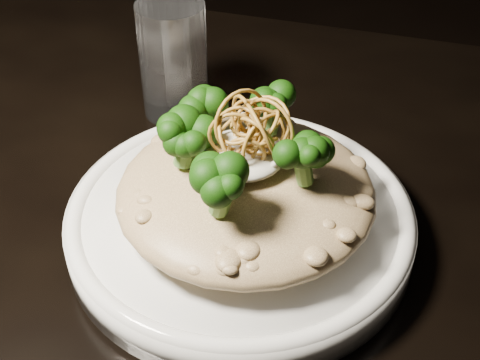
# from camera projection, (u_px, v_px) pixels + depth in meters

# --- Properties ---
(table) EXTENTS (1.10, 0.80, 0.75)m
(table) POSITION_uv_depth(u_px,v_px,m) (138.00, 319.00, 0.55)
(table) COLOR black
(table) RESTS_ON ground
(plate) EXTENTS (0.26, 0.26, 0.03)m
(plate) POSITION_uv_depth(u_px,v_px,m) (240.00, 223.00, 0.50)
(plate) COLOR white
(plate) RESTS_ON table
(risotto) EXTENTS (0.19, 0.19, 0.04)m
(risotto) POSITION_uv_depth(u_px,v_px,m) (246.00, 192.00, 0.48)
(risotto) COLOR brown
(risotto) RESTS_ON plate
(broccoli) EXTENTS (0.11, 0.11, 0.04)m
(broccoli) POSITION_uv_depth(u_px,v_px,m) (238.00, 141.00, 0.45)
(broccoli) COLOR black
(broccoli) RESTS_ON risotto
(cheese) EXTENTS (0.06, 0.06, 0.02)m
(cheese) POSITION_uv_depth(u_px,v_px,m) (243.00, 155.00, 0.46)
(cheese) COLOR silver
(cheese) RESTS_ON risotto
(shallots) EXTENTS (0.05, 0.05, 0.04)m
(shallots) POSITION_uv_depth(u_px,v_px,m) (249.00, 124.00, 0.45)
(shallots) COLOR brown
(shallots) RESTS_ON cheese
(drinking_glass) EXTENTS (0.08, 0.08, 0.11)m
(drinking_glass) POSITION_uv_depth(u_px,v_px,m) (173.00, 60.00, 0.61)
(drinking_glass) COLOR white
(drinking_glass) RESTS_ON table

